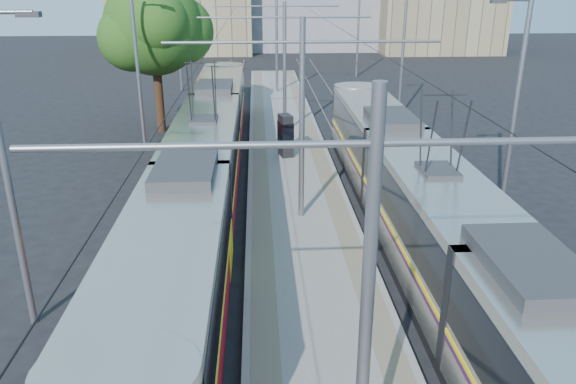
{
  "coord_description": "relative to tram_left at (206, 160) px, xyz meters",
  "views": [
    {
      "loc": [
        -1.53,
        -10.89,
        8.51
      ],
      "look_at": [
        -0.53,
        7.03,
        1.6
      ],
      "focal_mm": 35.0,
      "sensor_mm": 36.0,
      "label": 1
    }
  ],
  "objects": [
    {
      "name": "ground",
      "position": [
        3.6,
        -10.51,
        -1.71
      ],
      "size": [
        160.0,
        160.0,
        0.0
      ],
      "primitive_type": "plane",
      "color": "black",
      "rests_on": "ground"
    },
    {
      "name": "platform",
      "position": [
        3.6,
        6.49,
        -1.56
      ],
      "size": [
        4.0,
        50.0,
        0.3
      ],
      "primitive_type": "cube",
      "color": "gray",
      "rests_on": "ground"
    },
    {
      "name": "tactile_strip_left",
      "position": [
        2.15,
        6.49,
        -1.4
      ],
      "size": [
        0.7,
        50.0,
        0.01
      ],
      "primitive_type": "cube",
      "color": "gray",
      "rests_on": "platform"
    },
    {
      "name": "tactile_strip_right",
      "position": [
        5.05,
        6.49,
        -1.4
      ],
      "size": [
        0.7,
        50.0,
        0.01
      ],
      "primitive_type": "cube",
      "color": "gray",
      "rests_on": "platform"
    },
    {
      "name": "rails",
      "position": [
        3.6,
        6.49,
        -1.69
      ],
      "size": [
        8.71,
        70.0,
        0.03
      ],
      "color": "gray",
      "rests_on": "ground"
    },
    {
      "name": "tram_left",
      "position": [
        0.0,
        0.0,
        0.0
      ],
      "size": [
        2.43,
        31.58,
        5.5
      ],
      "color": "black",
      "rests_on": "ground"
    },
    {
      "name": "tram_right",
      "position": [
        7.2,
        -6.48,
        0.15
      ],
      "size": [
        2.43,
        28.96,
        5.5
      ],
      "color": "black",
      "rests_on": "ground"
    },
    {
      "name": "catenary",
      "position": [
        3.6,
        3.64,
        2.82
      ],
      "size": [
        9.2,
        70.0,
        7.0
      ],
      "color": "slate",
      "rests_on": "platform"
    },
    {
      "name": "street_lamps",
      "position": [
        3.6,
        10.49,
        2.48
      ],
      "size": [
        15.18,
        38.22,
        8.0
      ],
      "color": "slate",
      "rests_on": "ground"
    },
    {
      "name": "shelter",
      "position": [
        3.41,
        4.88,
        -0.34
      ],
      "size": [
        0.78,
        1.03,
        2.03
      ],
      "rotation": [
        0.0,
        0.0,
        0.25
      ],
      "color": "black",
      "rests_on": "platform"
    },
    {
      "name": "tree",
      "position": [
        -3.24,
        11.37,
        4.14
      ],
      "size": [
        5.95,
        5.5,
        8.64
      ],
      "color": "#382314",
      "rests_on": "ground"
    }
  ]
}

